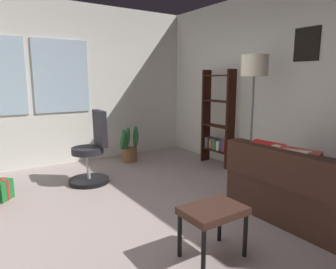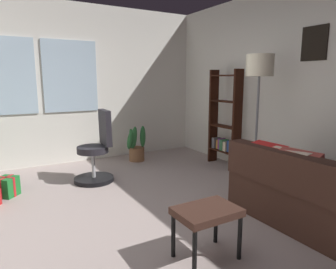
{
  "view_description": "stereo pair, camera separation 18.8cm",
  "coord_description": "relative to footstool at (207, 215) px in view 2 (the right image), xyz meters",
  "views": [
    {
      "loc": [
        -1.26,
        -2.5,
        1.45
      ],
      "look_at": [
        0.52,
        0.17,
        0.87
      ],
      "focal_mm": 32.43,
      "sensor_mm": 36.0,
      "label": 1
    },
    {
      "loc": [
        -1.1,
        -2.6,
        1.45
      ],
      "look_at": [
        0.52,
        0.17,
        0.87
      ],
      "focal_mm": 32.43,
      "sensor_mm": 36.0,
      "label": 2
    }
  ],
  "objects": [
    {
      "name": "floor_lamp",
      "position": [
        1.64,
        1.06,
        1.13
      ],
      "size": [
        0.36,
        0.36,
        1.77
      ],
      "color": "slate",
      "rests_on": "ground_plane"
    },
    {
      "name": "footstool",
      "position": [
        0.0,
        0.0,
        0.0
      ],
      "size": [
        0.51,
        0.36,
        0.43
      ],
      "color": "#382119",
      "rests_on": "ground_plane"
    },
    {
      "name": "potted_plant",
      "position": [
        0.75,
        3.05,
        -0.1
      ],
      "size": [
        0.42,
        0.33,
        0.66
      ],
      "color": "brown",
      "rests_on": "ground_plane"
    },
    {
      "name": "wall_back_with_windows",
      "position": [
        -0.35,
        3.63,
        1.0
      ],
      "size": [
        4.99,
        0.12,
        2.73
      ],
      "color": "silver",
      "rests_on": "ground_plane"
    },
    {
      "name": "bookshelf",
      "position": [
        1.95,
        2.06,
        0.34
      ],
      "size": [
        0.18,
        0.64,
        1.62
      ],
      "color": "black",
      "rests_on": "ground_plane"
    },
    {
      "name": "gift_box_green",
      "position": [
        -1.34,
        2.34,
        -0.25
      ],
      "size": [
        0.31,
        0.31,
        0.25
      ],
      "color": "#1E722D",
      "rests_on": "ground_plane"
    },
    {
      "name": "wall_right_with_frames",
      "position": [
        2.22,
        0.78,
        1.0
      ],
      "size": [
        0.12,
        5.6,
        2.73
      ],
      "color": "silver",
      "rests_on": "ground_plane"
    },
    {
      "name": "ground_plane",
      "position": [
        -0.33,
        0.78,
        -0.42
      ],
      "size": [
        4.99,
        5.6,
        0.1
      ],
      "primitive_type": "cube",
      "color": "#A79691"
    },
    {
      "name": "office_chair",
      "position": [
        -0.17,
        2.34,
        0.03
      ],
      "size": [
        0.56,
        0.56,
        1.03
      ],
      "color": "black",
      "rests_on": "ground_plane"
    }
  ]
}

